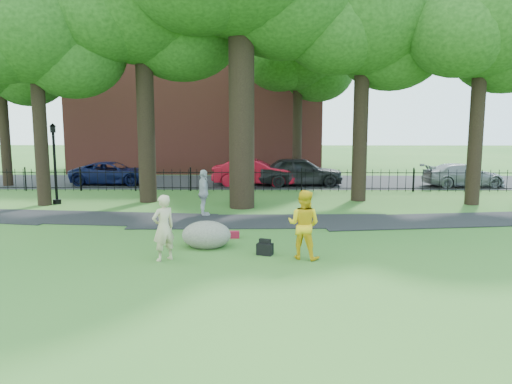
{
  "coord_description": "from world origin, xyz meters",
  "views": [
    {
      "loc": [
        0.96,
        -14.69,
        3.87
      ],
      "look_at": [
        0.7,
        2.0,
        1.42
      ],
      "focal_mm": 35.0,
      "sensor_mm": 36.0,
      "label": 1
    }
  ],
  "objects_px": {
    "man": "(304,225)",
    "boulder": "(206,233)",
    "woman": "(163,228)",
    "red_sedan": "(254,172)",
    "lamppost": "(55,165)"
  },
  "relations": [
    {
      "from": "man",
      "to": "boulder",
      "type": "distance_m",
      "value": 3.14
    },
    {
      "from": "woman",
      "to": "red_sedan",
      "type": "distance_m",
      "value": 15.89
    },
    {
      "from": "woman",
      "to": "man",
      "type": "xyz_separation_m",
      "value": [
        3.86,
        0.26,
        0.05
      ]
    },
    {
      "from": "man",
      "to": "red_sedan",
      "type": "relative_size",
      "value": 0.41
    },
    {
      "from": "woman",
      "to": "man",
      "type": "height_order",
      "value": "man"
    },
    {
      "from": "woman",
      "to": "red_sedan",
      "type": "relative_size",
      "value": 0.38
    },
    {
      "from": "man",
      "to": "boulder",
      "type": "bearing_deg",
      "value": 0.94
    },
    {
      "from": "red_sedan",
      "to": "woman",
      "type": "bearing_deg",
      "value": 174.64
    },
    {
      "from": "boulder",
      "to": "lamppost",
      "type": "relative_size",
      "value": 0.4
    },
    {
      "from": "woman",
      "to": "boulder",
      "type": "relative_size",
      "value": 1.24
    },
    {
      "from": "boulder",
      "to": "red_sedan",
      "type": "distance_m",
      "value": 14.34
    },
    {
      "from": "woman",
      "to": "lamppost",
      "type": "xyz_separation_m",
      "value": [
        -6.78,
        9.18,
        0.9
      ]
    },
    {
      "from": "lamppost",
      "to": "red_sedan",
      "type": "xyz_separation_m",
      "value": [
        8.94,
        6.56,
        -1.03
      ]
    },
    {
      "from": "man",
      "to": "boulder",
      "type": "height_order",
      "value": "man"
    },
    {
      "from": "woman",
      "to": "boulder",
      "type": "distance_m",
      "value": 1.83
    }
  ]
}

